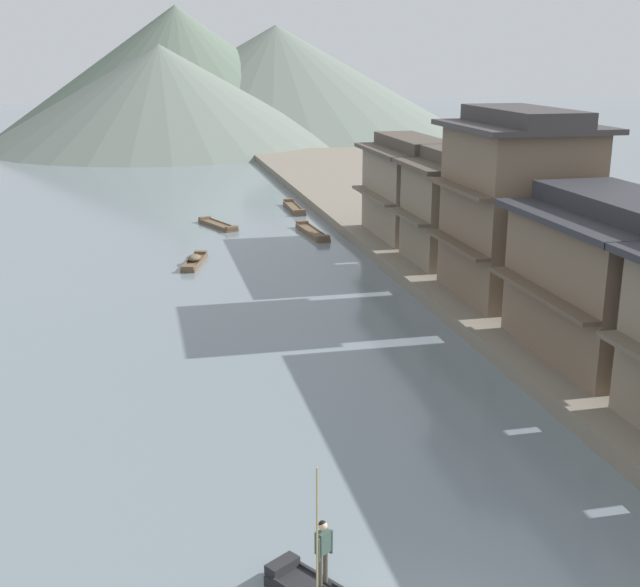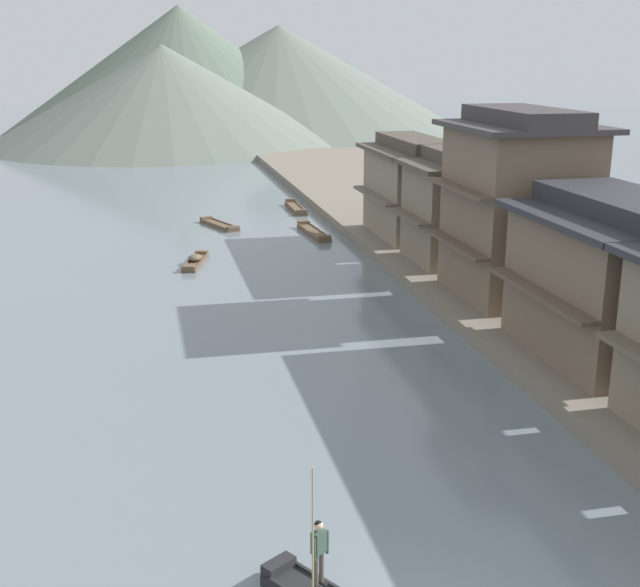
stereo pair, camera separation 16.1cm
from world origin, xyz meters
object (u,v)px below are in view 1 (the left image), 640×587
(boat_moored_third, at_px, (218,225))
(boat_moored_second, at_px, (195,261))
(boatman_person, at_px, (323,546))
(house_waterfront_end, at_px, (412,188))
(boat_moored_far, at_px, (312,232))
(house_waterfront_far, at_px, (464,207))
(house_waterfront_tall, at_px, (621,278))
(boat_moored_nearest, at_px, (294,208))
(house_waterfront_narrow, at_px, (517,206))

(boat_moored_third, bearing_deg, boat_moored_second, -103.10)
(boatman_person, bearing_deg, boat_moored_third, 87.30)
(boatman_person, height_order, house_waterfront_end, house_waterfront_end)
(boat_moored_far, distance_m, house_waterfront_far, 13.24)
(boat_moored_far, relative_size, house_waterfront_tall, 0.64)
(boat_moored_third, xyz_separation_m, house_waterfront_tall, (12.18, -30.25, 3.50))
(boat_moored_nearest, xyz_separation_m, house_waterfront_tall, (5.75, -35.26, 3.47))
(boat_moored_far, xyz_separation_m, house_waterfront_narrow, (5.87, -18.05, 4.78))
(boat_moored_far, bearing_deg, boat_moored_third, 146.30)
(boatman_person, xyz_separation_m, house_waterfront_narrow, (13.78, 19.71, 3.41))
(boatman_person, height_order, house_waterfront_tall, house_waterfront_tall)
(boat_moored_far, distance_m, house_waterfront_end, 7.74)
(boat_moored_nearest, xyz_separation_m, house_waterfront_far, (5.63, -20.18, 3.49))
(house_waterfront_far, bearing_deg, house_waterfront_narrow, -92.02)
(boat_moored_third, relative_size, boat_moored_far, 0.83)
(boat_moored_far, bearing_deg, house_waterfront_far, -61.38)
(boatman_person, xyz_separation_m, house_waterfront_end, (13.36, 33.52, 2.11))
(boat_moored_second, bearing_deg, boatman_person, -89.19)
(boat_moored_nearest, relative_size, house_waterfront_narrow, 0.59)
(boat_moored_nearest, bearing_deg, house_waterfront_far, -74.41)
(boat_moored_third, relative_size, house_waterfront_far, 0.64)
(house_waterfront_tall, bearing_deg, boat_moored_third, 111.93)
(house_waterfront_far, bearing_deg, boatman_person, -117.83)
(boat_moored_nearest, height_order, boat_moored_far, boat_moored_nearest)
(boatman_person, distance_m, house_waterfront_tall, 18.33)
(house_waterfront_narrow, distance_m, house_waterfront_end, 13.87)
(boatman_person, distance_m, boat_moored_nearest, 47.50)
(boat_moored_far, height_order, house_waterfront_end, house_waterfront_end)
(boat_moored_second, distance_m, boat_moored_third, 10.63)
(boat_moored_far, relative_size, house_waterfront_far, 0.78)
(boatman_person, bearing_deg, boat_moored_far, 78.18)
(boat_moored_far, bearing_deg, boatman_person, -101.82)
(boat_moored_third, relative_size, house_waterfront_narrow, 0.51)
(house_waterfront_tall, distance_m, house_waterfront_far, 15.08)
(boat_moored_nearest, distance_m, boat_moored_third, 8.15)
(house_waterfront_narrow, bearing_deg, house_waterfront_far, 87.98)
(boatman_person, distance_m, boat_moored_second, 31.40)
(boat_moored_third, distance_m, boat_moored_far, 7.14)
(boat_moored_third, bearing_deg, house_waterfront_end, -35.78)
(boatman_person, relative_size, boat_moored_third, 0.69)
(house_waterfront_end, bearing_deg, boatman_person, -111.73)
(boat_moored_nearest, distance_m, house_waterfront_tall, 35.90)
(boat_moored_third, xyz_separation_m, house_waterfront_end, (11.39, -8.21, 3.50))
(boatman_person, xyz_separation_m, house_waterfront_tall, (14.14, 11.47, 2.10))
(boat_moored_second, height_order, house_waterfront_end, house_waterfront_end)
(house_waterfront_tall, bearing_deg, boat_moored_second, 126.25)
(house_waterfront_tall, relative_size, house_waterfront_end, 1.01)
(boatman_person, xyz_separation_m, house_waterfront_far, (14.02, 26.56, 2.12))
(house_waterfront_narrow, xyz_separation_m, house_waterfront_end, (-0.42, 13.81, -1.30))
(boat_moored_third, xyz_separation_m, house_waterfront_far, (12.05, -15.17, 3.51))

